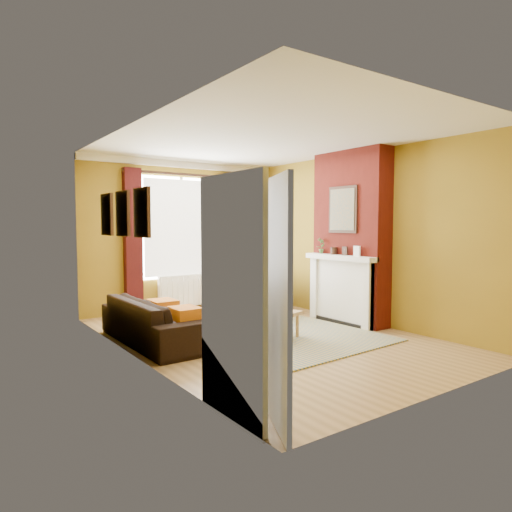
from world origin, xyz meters
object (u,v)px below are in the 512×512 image
at_px(coffee_table, 258,312).
at_px(wicker_stool, 215,297).
at_px(armchair, 251,293).
at_px(floor_lamp, 258,247).
at_px(sofa, 156,320).

relative_size(coffee_table, wicker_stool, 2.85).
bearing_deg(coffee_table, armchair, 41.83).
bearing_deg(floor_lamp, coffee_table, -125.43).
relative_size(sofa, coffee_table, 1.62).
bearing_deg(wicker_stool, coffee_table, -104.08).
height_order(sofa, floor_lamp, floor_lamp).
xyz_separation_m(coffee_table, floor_lamp, (1.46, 2.06, 0.82)).
xyz_separation_m(armchair, wicker_stool, (-0.38, 0.65, -0.13)).
bearing_deg(floor_lamp, wicker_stool, 173.35).
distance_m(armchair, coffee_table, 1.77).
height_order(coffee_table, wicker_stool, wicker_stool).
relative_size(armchair, wicker_stool, 2.42).
bearing_deg(sofa, armchair, -66.76).
height_order(sofa, armchair, armchair).
bearing_deg(armchair, sofa, 8.52).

